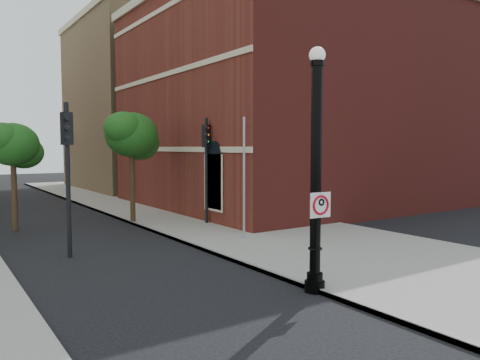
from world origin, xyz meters
TOP-DOWN VIEW (x-y plane):
  - ground at (0.00, 0.00)m, footprint 120.00×120.00m
  - sidewalk_right at (6.00, 10.00)m, footprint 8.00×60.00m
  - curb_edge at (2.05, 10.00)m, footprint 0.10×60.00m
  - brick_wall_building at (16.00, 14.00)m, footprint 22.30×16.30m
  - bg_building_tan_b at (16.00, 30.00)m, footprint 22.00×14.00m
  - lamppost at (2.06, -0.78)m, footprint 0.51×0.51m
  - no_parking_sign at (2.08, -0.94)m, footprint 0.62×0.10m
  - traffic_signal_left at (-2.07, 6.39)m, footprint 0.36×0.43m
  - traffic_signal_right at (4.80, 9.37)m, footprint 0.38×0.43m
  - utility_pole at (4.14, 5.37)m, footprint 0.09×0.09m
  - street_tree_a at (-2.71, 12.91)m, footprint 2.58×2.33m
  - street_tree_c at (2.18, 11.76)m, footprint 2.90×2.62m

SIDE VIEW (x-z plane):
  - ground at x=0.00m, z-range 0.00..0.00m
  - sidewalk_right at x=6.00m, z-range 0.00..0.12m
  - curb_edge at x=2.05m, z-range 0.00..0.14m
  - no_parking_sign at x=2.08m, z-range 1.89..2.51m
  - utility_pole at x=4.14m, z-range 0.00..4.75m
  - lamppost at x=2.06m, z-range -0.23..5.79m
  - traffic_signal_right at x=4.80m, z-range 0.86..5.79m
  - traffic_signal_left at x=-2.07m, z-range 0.88..5.91m
  - street_tree_a at x=-2.71m, z-range 1.34..5.98m
  - street_tree_c at x=2.18m, z-range 1.51..6.73m
  - brick_wall_building at x=16.00m, z-range 0.01..12.51m
  - bg_building_tan_b at x=16.00m, z-range 0.00..14.00m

